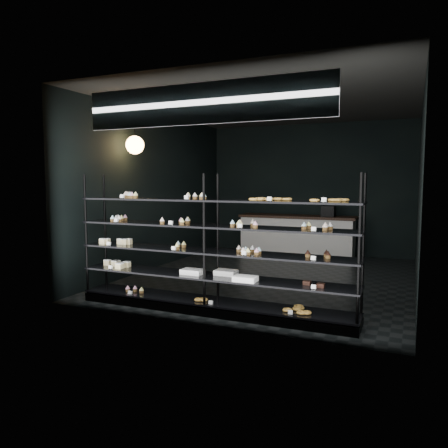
# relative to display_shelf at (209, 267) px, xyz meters

# --- Properties ---
(room) EXTENTS (5.01, 6.01, 3.20)m
(room) POSITION_rel_display_shelf_xyz_m (0.13, 2.45, 0.97)
(room) COLOR black
(room) RESTS_ON ground
(display_shelf) EXTENTS (4.00, 0.50, 1.91)m
(display_shelf) POSITION_rel_display_shelf_xyz_m (0.00, 0.00, 0.00)
(display_shelf) COLOR black
(display_shelf) RESTS_ON room
(signage) EXTENTS (3.30, 0.05, 0.50)m
(signage) POSITION_rel_display_shelf_xyz_m (0.13, -0.48, 2.12)
(signage) COLOR #0D0F45
(signage) RESTS_ON room
(pendant_lamp) EXTENTS (0.32, 0.32, 0.89)m
(pendant_lamp) POSITION_rel_display_shelf_xyz_m (-2.07, 1.26, 1.82)
(pendant_lamp) COLOR black
(pendant_lamp) RESTS_ON room
(service_counter) EXTENTS (2.78, 0.65, 1.23)m
(service_counter) POSITION_rel_display_shelf_xyz_m (-0.01, 4.95, -0.13)
(service_counter) COLOR beige
(service_counter) RESTS_ON room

